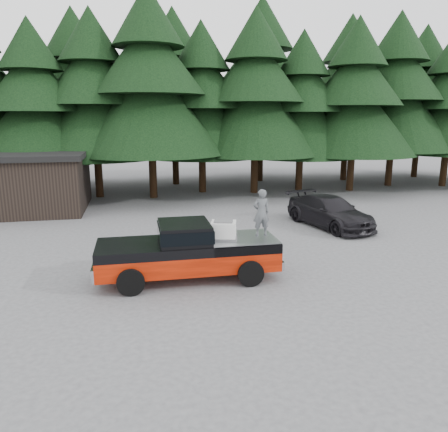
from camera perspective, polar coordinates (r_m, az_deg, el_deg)
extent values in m
plane|color=#4E4E51|center=(15.31, -2.86, -7.17)|extent=(120.00, 120.00, 0.00)
cube|color=black|center=(14.12, -5.20, -2.03)|extent=(1.66, 1.90, 0.59)
cube|color=silver|center=(14.28, -0.06, -1.89)|extent=(0.95, 0.85, 0.55)
imported|color=#4D5154|center=(14.56, 4.87, 0.45)|extent=(0.60, 0.41, 1.58)
imported|color=black|center=(21.73, 13.64, 0.57)|extent=(3.29, 5.46, 1.48)
cube|color=black|center=(27.36, -26.03, 3.74)|extent=(8.00, 6.00, 3.00)
cube|color=black|center=(27.19, -26.37, 7.17)|extent=(8.40, 6.40, 0.30)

